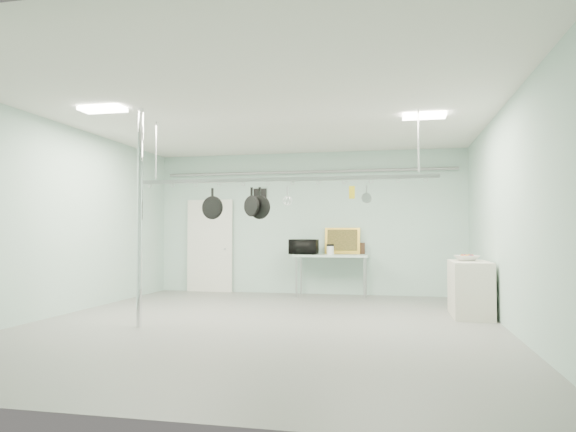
% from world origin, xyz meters
% --- Properties ---
extents(floor, '(8.00, 8.00, 0.00)m').
position_xyz_m(floor, '(0.00, 0.00, 0.00)').
color(floor, gray).
rests_on(floor, ground).
extents(ceiling, '(7.00, 8.00, 0.02)m').
position_xyz_m(ceiling, '(0.00, 0.00, 3.19)').
color(ceiling, silver).
rests_on(ceiling, back_wall).
extents(back_wall, '(7.00, 0.02, 3.20)m').
position_xyz_m(back_wall, '(0.00, 3.99, 1.60)').
color(back_wall, '#A3C4B9').
rests_on(back_wall, floor).
extents(right_wall, '(0.02, 8.00, 3.20)m').
position_xyz_m(right_wall, '(3.49, 0.00, 1.60)').
color(right_wall, '#A3C4B9').
rests_on(right_wall, floor).
extents(door, '(1.10, 0.10, 2.20)m').
position_xyz_m(door, '(-2.30, 3.94, 1.05)').
color(door, silver).
rests_on(door, floor).
extents(wall_vent, '(0.30, 0.04, 0.30)m').
position_xyz_m(wall_vent, '(-1.10, 3.97, 2.25)').
color(wall_vent, black).
rests_on(wall_vent, back_wall).
extents(conduit_pipe, '(6.60, 0.07, 0.07)m').
position_xyz_m(conduit_pipe, '(0.00, 3.90, 2.75)').
color(conduit_pipe, gray).
rests_on(conduit_pipe, back_wall).
extents(chrome_pole, '(0.08, 0.08, 3.20)m').
position_xyz_m(chrome_pole, '(-1.70, -0.60, 1.60)').
color(chrome_pole, silver).
rests_on(chrome_pole, floor).
extents(prep_table, '(1.60, 0.70, 0.91)m').
position_xyz_m(prep_table, '(0.60, 3.60, 0.83)').
color(prep_table, silver).
rests_on(prep_table, floor).
extents(side_cabinet, '(0.60, 1.20, 0.90)m').
position_xyz_m(side_cabinet, '(3.15, 1.40, 0.45)').
color(side_cabinet, beige).
rests_on(side_cabinet, floor).
extents(pot_rack, '(4.80, 0.06, 1.00)m').
position_xyz_m(pot_rack, '(0.20, 0.30, 2.23)').
color(pot_rack, '#B7B7BC').
rests_on(pot_rack, ceiling).
extents(light_panel_left, '(0.65, 0.30, 0.05)m').
position_xyz_m(light_panel_left, '(-2.20, -0.80, 3.16)').
color(light_panel_left, white).
rests_on(light_panel_left, ceiling).
extents(light_panel_right, '(0.65, 0.30, 0.05)m').
position_xyz_m(light_panel_right, '(2.40, 0.60, 3.16)').
color(light_panel_right, white).
rests_on(light_panel_right, ceiling).
extents(microwave, '(0.61, 0.43, 0.33)m').
position_xyz_m(microwave, '(0.01, 3.51, 1.07)').
color(microwave, black).
rests_on(microwave, prep_table).
extents(coffee_canister, '(0.18, 0.18, 0.18)m').
position_xyz_m(coffee_canister, '(0.59, 3.47, 1.00)').
color(coffee_canister, white).
rests_on(coffee_canister, prep_table).
extents(painting_large, '(0.78, 0.15, 0.58)m').
position_xyz_m(painting_large, '(0.81, 3.90, 1.20)').
color(painting_large, gold).
rests_on(painting_large, prep_table).
extents(painting_small, '(0.30, 0.09, 0.25)m').
position_xyz_m(painting_small, '(1.15, 3.90, 1.03)').
color(painting_small, '#321E11').
rests_on(painting_small, prep_table).
extents(fruit_bowl, '(0.49, 0.49, 0.10)m').
position_xyz_m(fruit_bowl, '(3.12, 1.49, 0.95)').
color(fruit_bowl, silver).
rests_on(fruit_bowl, side_cabinet).
extents(skillet_left, '(0.37, 0.11, 0.49)m').
position_xyz_m(skillet_left, '(-0.92, 0.30, 1.84)').
color(skillet_left, black).
rests_on(skillet_left, pot_rack).
extents(skillet_mid, '(0.31, 0.22, 0.47)m').
position_xyz_m(skillet_mid, '(-0.26, 0.30, 1.85)').
color(skillet_mid, black).
rests_on(skillet_mid, pot_rack).
extents(skillet_right, '(0.37, 0.16, 0.51)m').
position_xyz_m(skillet_right, '(-0.13, 0.30, 1.83)').
color(skillet_right, black).
rests_on(skillet_right, pot_rack).
extents(whisk, '(0.17, 0.17, 0.30)m').
position_xyz_m(whisk, '(0.31, 0.30, 1.94)').
color(whisk, silver).
rests_on(whisk, pot_rack).
extents(grater, '(0.09, 0.03, 0.21)m').
position_xyz_m(grater, '(1.31, 0.30, 1.98)').
color(grater, orange).
rests_on(grater, pot_rack).
extents(saucepan, '(0.16, 0.11, 0.28)m').
position_xyz_m(saucepan, '(1.53, 0.30, 1.94)').
color(saucepan, '#B4B4B9').
rests_on(saucepan, pot_rack).
extents(fruit_cluster, '(0.24, 0.24, 0.09)m').
position_xyz_m(fruit_cluster, '(3.12, 1.49, 0.99)').
color(fruit_cluster, '#B72F10').
rests_on(fruit_cluster, fruit_bowl).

